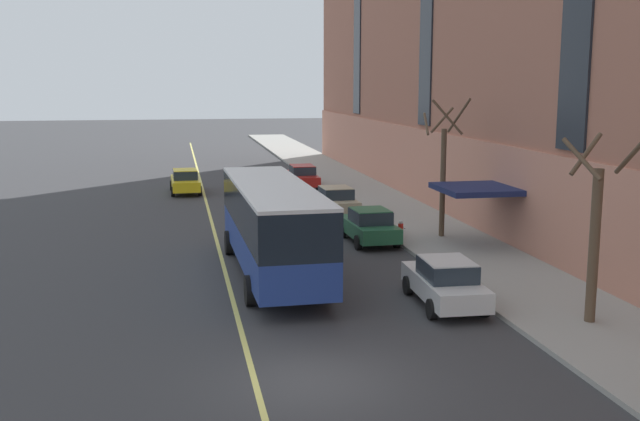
# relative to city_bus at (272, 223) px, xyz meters

# --- Properties ---
(ground_plane) EXTENTS (260.00, 260.00, 0.00)m
(ground_plane) POSITION_rel_city_bus_xyz_m (-0.31, -9.93, -2.03)
(ground_plane) COLOR #38383A
(sidewalk) EXTENTS (4.69, 160.00, 0.15)m
(sidewalk) POSITION_rel_city_bus_xyz_m (8.50, -6.93, -1.95)
(sidewalk) COLOR #9E9B93
(sidewalk) RESTS_ON ground
(city_bus) EXTENTS (2.99, 11.63, 3.47)m
(city_bus) POSITION_rel_city_bus_xyz_m (0.00, 0.00, 0.00)
(city_bus) COLOR navy
(city_bus) RESTS_ON ground
(parked_car_red_0) EXTENTS (1.92, 4.79, 1.56)m
(parked_car_red_0) POSITION_rel_city_bus_xyz_m (5.00, 23.08, -1.24)
(parked_car_red_0) COLOR #B21E19
(parked_car_red_0) RESTS_ON ground
(parked_car_champagne_1) EXTENTS (2.09, 4.31, 1.56)m
(parked_car_champagne_1) POSITION_rel_city_bus_xyz_m (4.99, 12.24, -1.24)
(parked_car_champagne_1) COLOR #BCAD89
(parked_car_champagne_1) RESTS_ON ground
(parked_car_white_2) EXTENTS (2.01, 4.47, 1.56)m
(parked_car_white_2) POSITION_rel_city_bus_xyz_m (4.98, -4.69, -1.24)
(parked_car_white_2) COLOR silver
(parked_car_white_2) RESTS_ON ground
(parked_car_green_3) EXTENTS (2.08, 4.30, 1.56)m
(parked_car_green_3) POSITION_rel_city_bus_xyz_m (5.01, 5.04, -1.24)
(parked_car_green_3) COLOR #23603D
(parked_car_green_3) RESTS_ON ground
(taxi_cab) EXTENTS (2.00, 4.70, 1.56)m
(taxi_cab) POSITION_rel_city_bus_xyz_m (-2.86, 22.04, -1.24)
(taxi_cab) COLOR yellow
(taxi_cab) RESTS_ON ground
(street_tree_mid_block) EXTENTS (2.05, 1.85, 5.53)m
(street_tree_mid_block) POSITION_rel_city_bus_xyz_m (8.49, -7.45, 0.90)
(street_tree_mid_block) COLOR brown
(street_tree_mid_block) RESTS_ON sidewalk
(street_tree_far_uptown) EXTENTS (2.06, 1.85, 6.28)m
(street_tree_far_uptown) POSITION_rel_city_bus_xyz_m (8.48, 5.20, 1.26)
(street_tree_far_uptown) COLOR brown
(street_tree_far_uptown) RESTS_ON sidewalk
(fire_hydrant) EXTENTS (0.42, 0.24, 0.72)m
(fire_hydrant) POSITION_rel_city_bus_xyz_m (6.66, 5.63, -1.53)
(fire_hydrant) COLOR red
(fire_hydrant) RESTS_ON sidewalk
(lane_centerline) EXTENTS (0.16, 140.00, 0.01)m
(lane_centerline) POSITION_rel_city_bus_xyz_m (-1.70, -6.93, -2.02)
(lane_centerline) COLOR #E0D66B
(lane_centerline) RESTS_ON ground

